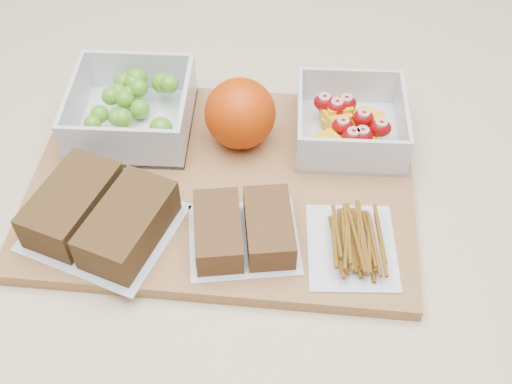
% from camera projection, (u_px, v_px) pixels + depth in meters
% --- Properties ---
extents(counter, '(1.20, 0.90, 0.90)m').
position_uv_depth(counter, '(249.00, 380.00, 1.05)').
color(counter, beige).
rests_on(counter, ground).
extents(cutting_board, '(0.43, 0.32, 0.02)m').
position_uv_depth(cutting_board, '(223.00, 183.00, 0.72)').
color(cutting_board, '#9E7041').
rests_on(cutting_board, counter).
extents(grape_container, '(0.14, 0.14, 0.06)m').
position_uv_depth(grape_container, '(134.00, 109.00, 0.75)').
color(grape_container, silver).
rests_on(grape_container, cutting_board).
extents(fruit_container, '(0.12, 0.12, 0.05)m').
position_uv_depth(fruit_container, '(350.00, 124.00, 0.74)').
color(fruit_container, silver).
rests_on(fruit_container, cutting_board).
extents(orange, '(0.08, 0.08, 0.08)m').
position_uv_depth(orange, '(240.00, 114.00, 0.72)').
color(orange, '#C43A04').
rests_on(orange, cutting_board).
extents(sandwich_bag_left, '(0.18, 0.17, 0.04)m').
position_uv_depth(sandwich_bag_left, '(100.00, 215.00, 0.65)').
color(sandwich_bag_left, silver).
rests_on(sandwich_bag_left, cutting_board).
extents(sandwich_bag_center, '(0.12, 0.11, 0.03)m').
position_uv_depth(sandwich_bag_center, '(244.00, 230.00, 0.64)').
color(sandwich_bag_center, silver).
rests_on(sandwich_bag_center, cutting_board).
extents(pretzel_bag, '(0.09, 0.11, 0.02)m').
position_uv_depth(pretzel_bag, '(353.00, 241.00, 0.64)').
color(pretzel_bag, silver).
rests_on(pretzel_bag, cutting_board).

